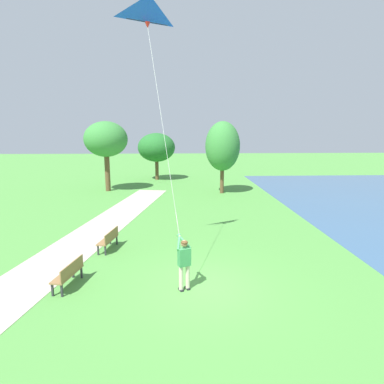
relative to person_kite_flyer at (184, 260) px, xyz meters
The scene contains 9 objects.
ground_plane 1.22m from the person_kite_flyer, 14.82° to the left, with size 120.00×120.00×0.00m, color #4C8E3D.
walkway_path 5.75m from the person_kite_flyer, 157.53° to the left, with size 2.40×32.00×0.02m, color #B7AD99.
person_kite_flyer is the anchor object (origin of this frame).
flying_kite 8.78m from the person_kite_flyer, 113.06° to the left, with size 1.86×2.94×8.12m.
park_bench_near_walkway 3.91m from the person_kite_flyer, behind, with size 0.71×1.55×0.88m.
park_bench_far_walkway 5.03m from the person_kite_flyer, 130.07° to the left, with size 0.71×1.55×0.88m.
tree_treeline_left 19.18m from the person_kite_flyer, 108.92° to the left, with size 3.60×3.42×5.85m.
tree_treeline_center 24.19m from the person_kite_flyer, 95.52° to the left, with size 3.80×3.72×4.80m.
tree_treeline_right 17.03m from the person_kite_flyer, 78.11° to the left, with size 2.79×3.01×5.84m.
Camera 1 is at (-0.80, -10.26, 5.27)m, focal length 30.75 mm.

